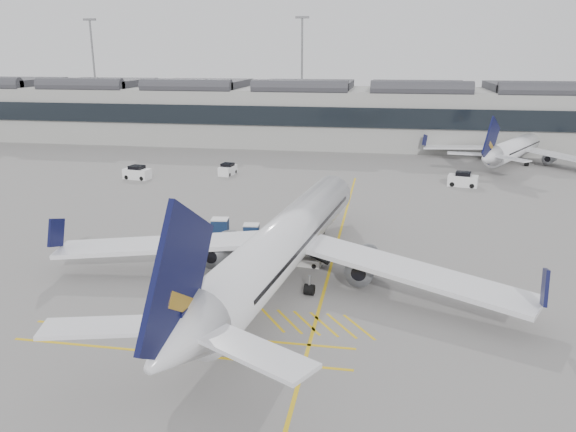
% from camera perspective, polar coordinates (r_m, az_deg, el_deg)
% --- Properties ---
extents(ground, '(220.00, 220.00, 0.00)m').
position_cam_1_polar(ground, '(47.62, -8.23, -6.01)').
color(ground, gray).
rests_on(ground, ground).
extents(terminal, '(200.00, 20.45, 12.40)m').
position_cam_1_polar(terminal, '(115.17, 2.84, 10.42)').
color(terminal, '#9E9E99').
rests_on(terminal, ground).
extents(light_masts, '(113.00, 0.60, 25.45)m').
position_cam_1_polar(light_masts, '(128.79, 2.94, 14.76)').
color(light_masts, slate).
rests_on(light_masts, ground).
extents(apron_markings, '(0.25, 60.00, 0.01)m').
position_cam_1_polar(apron_markings, '(54.94, 5.01, -2.81)').
color(apron_markings, gold).
rests_on(apron_markings, ground).
extents(airliner_main, '(38.42, 42.23, 11.26)m').
position_cam_1_polar(airliner_main, '(44.85, -0.42, -2.74)').
color(airliner_main, white).
rests_on(airliner_main, ground).
extents(airliner_far, '(28.24, 31.15, 9.11)m').
position_cam_1_polar(airliner_far, '(101.69, 22.28, 6.47)').
color(airliner_far, white).
rests_on(airliner_far, ground).
extents(belt_loader, '(4.50, 1.94, 1.79)m').
position_cam_1_polar(belt_loader, '(49.44, 1.27, -4.33)').
color(belt_loader, silver).
rests_on(belt_loader, ground).
extents(baggage_cart_a, '(2.04, 1.81, 1.84)m').
position_cam_1_polar(baggage_cart_a, '(52.26, -4.50, -2.68)').
color(baggage_cart_a, gray).
rests_on(baggage_cart_a, ground).
extents(baggage_cart_b, '(1.76, 1.50, 1.71)m').
position_cam_1_polar(baggage_cart_b, '(55.41, -3.74, -1.63)').
color(baggage_cart_b, gray).
rests_on(baggage_cart_b, ground).
extents(baggage_cart_c, '(2.37, 2.15, 2.05)m').
position_cam_1_polar(baggage_cart_c, '(49.10, -11.30, -4.09)').
color(baggage_cart_c, gray).
rests_on(baggage_cart_c, ground).
extents(baggage_cart_d, '(1.95, 1.67, 1.88)m').
position_cam_1_polar(baggage_cart_d, '(56.97, -6.91, -1.11)').
color(baggage_cart_d, gray).
rests_on(baggage_cart_d, ground).
extents(ramp_agent_a, '(0.79, 0.68, 1.83)m').
position_cam_1_polar(ramp_agent_a, '(53.16, 2.57, -2.39)').
color(ramp_agent_a, '#EB500C').
rests_on(ramp_agent_a, ground).
extents(ramp_agent_b, '(0.83, 0.67, 1.61)m').
position_cam_1_polar(ramp_agent_b, '(51.48, -0.06, -3.14)').
color(ramp_agent_b, '#DA5B0B').
rests_on(ramp_agent_b, ground).
extents(pushback_tug, '(2.92, 2.22, 1.45)m').
position_cam_1_polar(pushback_tug, '(53.84, -9.25, -2.66)').
color(pushback_tug, '#56594B').
rests_on(pushback_tug, ground).
extents(safety_cone_nose, '(0.40, 0.40, 0.55)m').
position_cam_1_polar(safety_cone_nose, '(68.83, 5.55, 1.36)').
color(safety_cone_nose, '#F24C0A').
rests_on(safety_cone_nose, ground).
extents(safety_cone_engine, '(0.40, 0.40, 0.56)m').
position_cam_1_polar(safety_cone_engine, '(50.69, 6.01, -4.18)').
color(safety_cone_engine, '#F24C0A').
rests_on(safety_cone_engine, ground).
extents(service_van_left, '(4.10, 2.51, 1.98)m').
position_cam_1_polar(service_van_left, '(85.55, -15.08, 4.25)').
color(service_van_left, white).
rests_on(service_van_left, ground).
extents(service_van_mid, '(2.22, 3.66, 1.77)m').
position_cam_1_polar(service_van_mid, '(85.93, -6.14, 4.71)').
color(service_van_mid, white).
rests_on(service_van_mid, ground).
extents(service_van_right, '(4.28, 2.78, 2.03)m').
position_cam_1_polar(service_van_right, '(81.74, 17.34, 3.54)').
color(service_van_right, white).
rests_on(service_van_right, ground).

